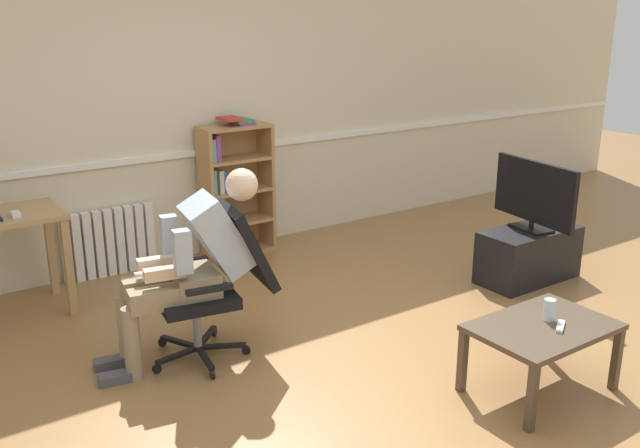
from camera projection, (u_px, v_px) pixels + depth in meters
The scene contains 12 objects.
ground_plane at pixel (379, 372), 4.22m from camera, with size 18.00×18.00×0.00m, color olive.
back_wall at pixel (185, 103), 5.90m from camera, with size 12.00×0.13×2.70m.
computer_mouse at pixel (15, 214), 4.73m from camera, with size 0.06×0.10×0.03m, color white.
bookshelf at pixel (231, 189), 6.12m from camera, with size 0.63×0.29×1.23m.
radiator at pixel (109, 242), 5.70m from camera, with size 0.76×0.08×0.56m.
office_chair at pixel (219, 276), 4.31m from camera, with size 0.84×0.62×0.97m.
person_seated at pixel (191, 262), 4.21m from camera, with size 1.06×0.48×1.19m.
tv_stand at pixel (528, 255), 5.60m from camera, with size 0.85×0.40×0.43m.
tv_screen at pixel (534, 194), 5.45m from camera, with size 0.24×0.84×0.55m.
coffee_table at pixel (542, 333), 3.92m from camera, with size 0.80×0.55×0.41m.
drinking_glass at pixel (549, 310), 3.94m from camera, with size 0.07×0.07×0.13m, color silver.
spare_remote at pixel (560, 326), 3.86m from camera, with size 0.04×0.15×0.02m, color white.
Camera 1 is at (-2.44, -2.89, 2.11)m, focal length 38.96 mm.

